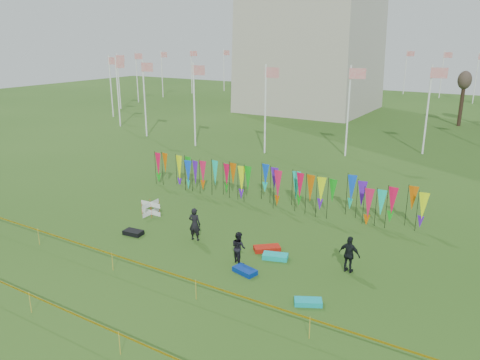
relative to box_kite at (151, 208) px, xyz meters
The scene contains 14 objects.
ground 6.24m from the box_kite, 35.03° to the right, with size 160.00×160.00×0.00m, color #274C15.
flagpole_ring 45.45m from the box_kite, 101.33° to the left, with size 57.40×56.16×8.00m.
banner_row 7.84m from the box_kite, 46.18° to the left, with size 18.64×0.64×2.37m.
caution_tape_near 7.93m from the box_kite, 52.01° to the right, with size 26.00×0.02×0.90m.
caution_tape_far 11.48m from the box_kite, 64.86° to the right, with size 26.00×0.02×0.90m.
box_kite is the anchor object (origin of this frame).
person_left 4.75m from the box_kite, 19.03° to the right, with size 0.65×0.48×1.80m, color black.
person_mid 8.19m from the box_kite, 17.91° to the right, with size 0.76×0.47×1.55m, color black.
person_right 12.60m from the box_kite, ahead, with size 1.02×0.58×1.74m, color black.
kite_bag_turquoise 9.20m from the box_kite, ahead, with size 1.21×0.60×0.24m, color #0CBEB8.
kite_bag_blue 9.20m from the box_kite, 20.92° to the right, with size 1.11×0.58×0.23m, color #092E96.
kite_bag_red 8.38m from the box_kite, ahead, with size 1.31×0.60×0.24m, color red.
kite_bag_black 3.00m from the box_kite, 66.73° to the right, with size 1.04×0.60×0.24m, color black.
kite_bag_teal 12.81m from the box_kite, 19.09° to the right, with size 1.10×0.53×0.21m, color #0DB1B9.
Camera 1 is at (13.29, -16.14, 10.34)m, focal length 35.00 mm.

